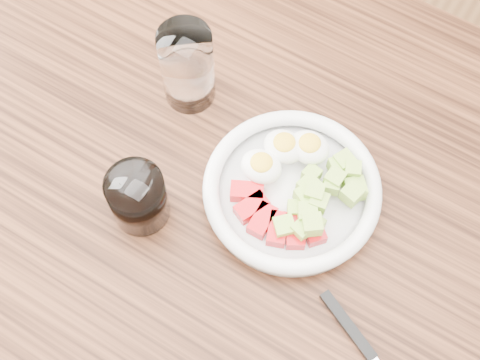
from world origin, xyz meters
The scene contains 6 objects.
ground centered at (0.00, 0.00, 0.00)m, with size 4.00×4.00×0.00m, color brown.
dining_table centered at (0.00, 0.00, 0.67)m, with size 1.50×0.90×0.77m.
bowl centered at (0.06, 0.04, 0.79)m, with size 0.25×0.25×0.06m.
fork centered at (0.24, -0.10, 0.77)m, with size 0.20×0.10×0.01m.
water_glass centered at (-0.16, 0.11, 0.84)m, with size 0.08×0.08×0.14m, color white.
coffee_glass centered at (-0.11, -0.09, 0.81)m, with size 0.08×0.08×0.09m.
Camera 1 is at (0.19, -0.32, 1.63)m, focal length 50.00 mm.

